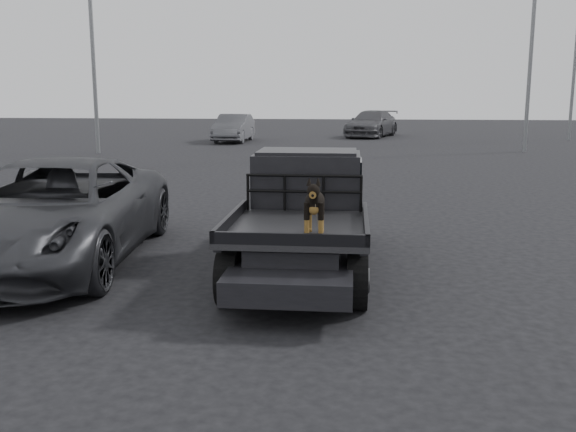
# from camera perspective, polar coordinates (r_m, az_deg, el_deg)

# --- Properties ---
(ground) EXTENTS (120.00, 120.00, 0.00)m
(ground) POSITION_cam_1_polar(r_m,az_deg,el_deg) (8.70, 1.42, -7.38)
(ground) COLOR black
(ground) RESTS_ON ground
(flatbed_ute) EXTENTS (2.00, 5.40, 0.92)m
(flatbed_ute) POSITION_cam_1_polar(r_m,az_deg,el_deg) (9.89, 1.32, -2.36)
(flatbed_ute) COLOR black
(flatbed_ute) RESTS_ON ground
(ute_cab) EXTENTS (1.72, 1.30, 0.88)m
(ute_cab) POSITION_cam_1_polar(r_m,az_deg,el_deg) (10.66, 1.74, 3.53)
(ute_cab) COLOR black
(ute_cab) RESTS_ON flatbed_ute
(headache_rack) EXTENTS (1.80, 0.08, 0.55)m
(headache_rack) POSITION_cam_1_polar(r_m,az_deg,el_deg) (9.94, 1.43, 2.03)
(headache_rack) COLOR black
(headache_rack) RESTS_ON flatbed_ute
(dog) EXTENTS (0.32, 0.60, 0.74)m
(dog) POSITION_cam_1_polar(r_m,az_deg,el_deg) (8.25, 2.39, 0.85)
(dog) COLOR black
(dog) RESTS_ON flatbed_ute
(parked_suv) EXTENTS (3.25, 6.19, 1.66)m
(parked_suv) POSITION_cam_1_polar(r_m,az_deg,el_deg) (11.01, -20.24, 0.30)
(parked_suv) COLOR #323237
(parked_suv) RESTS_ON ground
(distant_car_a) EXTENTS (1.73, 4.72, 1.55)m
(distant_car_a) POSITION_cam_1_polar(r_m,az_deg,el_deg) (36.65, -4.85, 7.81)
(distant_car_a) COLOR #4F5055
(distant_car_a) RESTS_ON ground
(distant_car_b) EXTENTS (3.89, 6.04, 1.63)m
(distant_car_b) POSITION_cam_1_polar(r_m,az_deg,el_deg) (41.06, 7.44, 8.14)
(distant_car_b) COLOR #48484D
(distant_car_b) RESTS_ON ground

